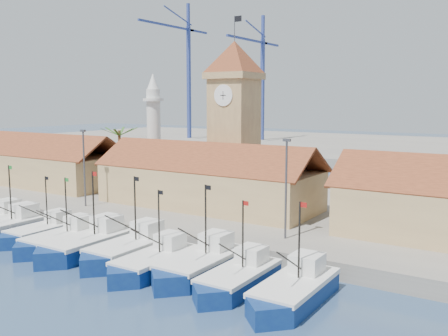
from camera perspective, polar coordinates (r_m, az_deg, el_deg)
The scene contains 20 objects.
ground at distance 45.28m, azimuth -16.61°, elevation -10.42°, with size 400.00×400.00×0.00m, color navy.
quay at distance 62.78m, azimuth 0.20°, elevation -4.35°, with size 140.00×32.00×1.50m, color gray.
terminal at distance 142.28m, azimuth 19.14°, elevation 2.06°, with size 240.00×80.00×2.00m, color gray.
boat_1 at distance 56.19m, azimuth -23.84°, elevation -6.39°, with size 3.72×10.18×7.70m.
boat_2 at distance 53.60m, azimuth -20.17°, elevation -6.98°, with size 3.23×8.85×6.70m.
boat_3 at distance 49.87m, azimuth -18.21°, elevation -7.93°, with size 3.40×9.32×7.05m.
boat_4 at distance 47.34m, azimuth -15.41°, elevation -8.54°, with size 3.83×10.48×7.93m.
boat_5 at distance 44.91m, azimuth -10.83°, elevation -9.32°, with size 3.72×10.18×7.71m.
boat_6 at distance 41.54m, azimuth -8.14°, elevation -10.76°, with size 3.40×9.32×7.05m.
boat_7 at distance 40.34m, azimuth -2.85°, elevation -11.17°, with size 3.69×10.11×7.65m.
boat_8 at distance 37.65m, azimuth 1.48°, elevation -12.68°, with size 3.34×9.15×6.92m.
boat_9 at distance 35.52m, azimuth 7.87°, elevation -13.95°, with size 3.56×9.75×7.38m.
hall_left at distance 81.25m, azimuth -20.82°, elevation 0.21°, with size 31.20×10.13×7.61m.
hall_center at distance 58.90m, azimuth -1.89°, elevation -1.95°, with size 27.04×10.13×7.61m.
clock_tower at distance 63.13m, azimuth 1.18°, elevation 5.98°, with size 5.80×5.80×22.70m.
minaret at distance 73.70m, azimuth -8.02°, elevation 4.41°, with size 3.00×3.00×16.30m.
palm_tree at distance 75.88m, azimuth -11.83°, elevation 1.77°, with size 5.60×5.03×8.39m.
lamp_posts at distance 51.89m, azimuth -6.46°, elevation -0.51°, with size 80.70×0.25×9.03m.
crane_blue_far at distance 161.05m, azimuth -4.38°, elevation 11.77°, with size 1.00×33.09×42.20m.
crane_blue_near at distance 153.48m, azimuth 4.21°, elevation 10.88°, with size 1.00×30.20×37.32m.
Camera 1 is at (32.95, -27.82, 13.79)m, focal length 40.00 mm.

